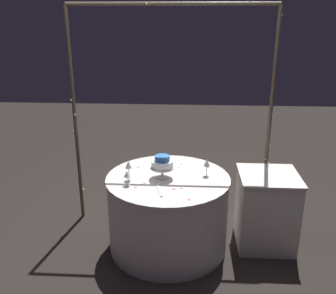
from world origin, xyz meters
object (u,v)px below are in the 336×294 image
main_table (168,212)px  wine_glass_2 (207,163)px  wine_glass_0 (129,166)px  cake_knife (159,190)px  tiered_cake (162,164)px  side_table (266,210)px  decorative_arch (171,88)px  wine_glass_1 (127,175)px

main_table → wine_glass_2: 0.60m
wine_glass_0 → cake_knife: (0.29, -0.21, -0.13)m
tiered_cake → wine_glass_2: tiered_cake is taller
cake_knife → tiered_cake: bearing=88.6°
main_table → wine_glass_2: bearing=10.0°
side_table → decorative_arch: bearing=156.5°
decorative_arch → wine_glass_0: 0.89m
side_table → wine_glass_2: 0.75m
main_table → wine_glass_1: 0.60m
decorative_arch → cake_knife: size_ratio=7.66×
tiered_cake → cake_knife: size_ratio=0.76×
decorative_arch → side_table: (0.93, -0.41, -1.08)m
wine_glass_1 → wine_glass_2: (0.69, 0.25, 0.02)m
side_table → wine_glass_2: bearing=-176.2°
main_table → wine_glass_1: bearing=-151.7°
wine_glass_0 → side_table: bearing=7.4°
main_table → tiered_cake: tiered_cake is taller
decorative_arch → tiered_cake: size_ratio=10.14×
cake_knife → side_table: bearing=20.6°
tiered_cake → side_table: bearing=6.7°
decorative_arch → main_table: 1.20m
wine_glass_2 → tiered_cake: bearing=-169.2°
tiered_cake → wine_glass_1: 0.34m
decorative_arch → side_table: decorative_arch is taller
tiered_cake → wine_glass_0: 0.30m
wine_glass_1 → cake_knife: (0.29, -0.09, -0.09)m
wine_glass_0 → wine_glass_2: size_ratio=1.08×
wine_glass_0 → tiered_cake: bearing=9.8°
decorative_arch → wine_glass_0: bearing=-121.2°
decorative_arch → wine_glass_1: bearing=-116.3°
main_table → cake_knife: size_ratio=3.90×
side_table → main_table: bearing=-173.9°
side_table → wine_glass_1: wine_glass_1 is taller
tiered_cake → wine_glass_0: bearing=-170.2°
decorative_arch → cake_knife: decorative_arch is taller
decorative_arch → wine_glass_2: size_ratio=13.45×
wine_glass_2 → cake_knife: (-0.41, -0.33, -0.12)m
tiered_cake → wine_glass_1: size_ratio=1.64×
cake_knife → wine_glass_2: bearing=39.4°
main_table → tiered_cake: 0.50m
tiered_cake → wine_glass_0: (-0.30, -0.05, -0.01)m
main_table → cake_knife: 0.46m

